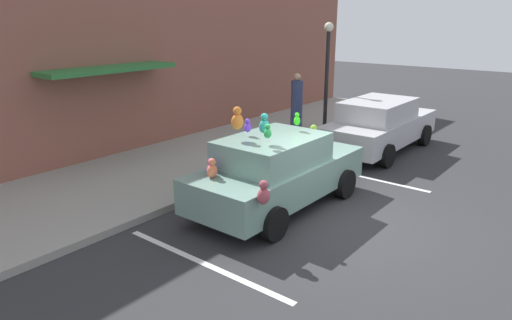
{
  "coord_description": "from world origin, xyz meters",
  "views": [
    {
      "loc": [
        -7.38,
        -3.83,
        3.83
      ],
      "look_at": [
        -0.06,
        2.05,
        0.9
      ],
      "focal_mm": 32.35,
      "sensor_mm": 36.0,
      "label": 1
    }
  ],
  "objects_px": {
    "teddy_bear_on_sidewalk": "(288,138)",
    "street_lamp_post": "(327,67)",
    "pedestrian_near_shopfront": "(297,104)",
    "parked_sedan_behind": "(379,125)",
    "plush_covered_car": "(277,171)"
  },
  "relations": [
    {
      "from": "teddy_bear_on_sidewalk",
      "to": "street_lamp_post",
      "type": "bearing_deg",
      "value": -3.03
    },
    {
      "from": "pedestrian_near_shopfront",
      "to": "street_lamp_post",
      "type": "bearing_deg",
      "value": -100.51
    },
    {
      "from": "street_lamp_post",
      "to": "pedestrian_near_shopfront",
      "type": "bearing_deg",
      "value": 79.49
    },
    {
      "from": "parked_sedan_behind",
      "to": "teddy_bear_on_sidewalk",
      "type": "height_order",
      "value": "parked_sedan_behind"
    },
    {
      "from": "parked_sedan_behind",
      "to": "street_lamp_post",
      "type": "relative_size",
      "value": 1.3
    },
    {
      "from": "plush_covered_car",
      "to": "pedestrian_near_shopfront",
      "type": "xyz_separation_m",
      "value": [
        5.62,
        3.3,
        0.22
      ]
    },
    {
      "from": "street_lamp_post",
      "to": "pedestrian_near_shopfront",
      "type": "distance_m",
      "value": 1.83
    },
    {
      "from": "street_lamp_post",
      "to": "plush_covered_car",
      "type": "bearing_deg",
      "value": -159.18
    },
    {
      "from": "parked_sedan_behind",
      "to": "teddy_bear_on_sidewalk",
      "type": "relative_size",
      "value": 7.41
    },
    {
      "from": "street_lamp_post",
      "to": "parked_sedan_behind",
      "type": "bearing_deg",
      "value": -92.09
    },
    {
      "from": "parked_sedan_behind",
      "to": "teddy_bear_on_sidewalk",
      "type": "xyz_separation_m",
      "value": [
        -1.81,
        1.98,
        -0.36
      ]
    },
    {
      "from": "plush_covered_car",
      "to": "street_lamp_post",
      "type": "relative_size",
      "value": 1.2
    },
    {
      "from": "parked_sedan_behind",
      "to": "pedestrian_near_shopfront",
      "type": "height_order",
      "value": "pedestrian_near_shopfront"
    },
    {
      "from": "parked_sedan_behind",
      "to": "pedestrian_near_shopfront",
      "type": "relative_size",
      "value": 2.43
    },
    {
      "from": "pedestrian_near_shopfront",
      "to": "plush_covered_car",
      "type": "bearing_deg",
      "value": -149.6
    }
  ]
}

